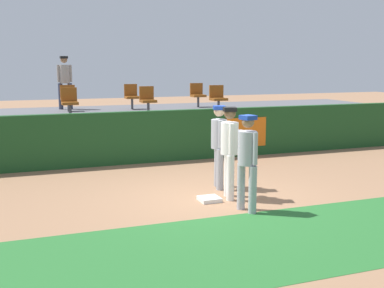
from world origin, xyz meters
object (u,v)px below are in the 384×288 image
object	(u,v)px
seat_back_left	(68,97)
seat_back_right	(197,94)
player_fielder_home	(230,146)
player_coach_visitor	(247,156)
seat_front_left	(70,101)
seat_front_right	(218,97)
spectator_hooded	(65,79)
first_base	(209,199)
player_runner_visitor	(219,141)
seat_front_center	(148,99)
seat_back_center	(131,95)

from	to	relation	value
seat_back_left	seat_back_right	bearing A→B (deg)	-0.00
player_fielder_home	player_coach_visitor	world-z (taller)	player_fielder_home
player_coach_visitor	seat_front_left	xyz separation A→B (m)	(-2.44, 6.46, 0.63)
seat_front_right	spectator_hooded	distance (m)	5.19
first_base	seat_front_right	size ratio (longest dim) A/B	0.48
player_runner_visitor	player_coach_visitor	bearing A→B (deg)	8.20
player_coach_visitor	seat_front_right	distance (m)	6.85
seat_front_right	seat_front_left	distance (m)	4.63
seat_front_right	seat_front_center	world-z (taller)	same
player_runner_visitor	seat_front_left	bearing A→B (deg)	-136.19
player_coach_visitor	spectator_hooded	world-z (taller)	spectator_hooded
seat_back_center	spectator_hooded	size ratio (longest dim) A/B	0.47
player_runner_visitor	seat_back_center	world-z (taller)	seat_back_center
seat_back_left	player_coach_visitor	bearing A→B (deg)	-74.50
first_base	player_fielder_home	distance (m)	1.13
seat_back_center	seat_front_left	distance (m)	2.87
player_coach_visitor	seat_back_right	distance (m)	8.57
player_coach_visitor	seat_front_center	world-z (taller)	seat_front_center
seat_front_left	player_coach_visitor	bearing A→B (deg)	-69.30
player_coach_visitor	first_base	bearing A→B (deg)	-170.02
seat_back_right	seat_back_center	size ratio (longest dim) A/B	1.00
player_runner_visitor	spectator_hooded	xyz separation A→B (m)	(-2.49, 7.25, 1.17)
seat_front_right	player_coach_visitor	bearing A→B (deg)	-108.74
first_base	seat_front_left	size ratio (longest dim) A/B	0.48
player_coach_visitor	spectator_hooded	distance (m)	9.37
player_fielder_home	spectator_hooded	size ratio (longest dim) A/B	1.05
player_coach_visitor	seat_back_left	size ratio (longest dim) A/B	2.13
player_runner_visitor	spectator_hooded	world-z (taller)	spectator_hooded
player_runner_visitor	seat_front_right	bearing A→B (deg)	171.59
seat_back_right	seat_back_left	bearing A→B (deg)	180.00
player_fielder_home	seat_front_left	size ratio (longest dim) A/B	2.21
first_base	player_runner_visitor	distance (m)	1.47
seat_back_left	spectator_hooded	bearing A→B (deg)	90.73
player_runner_visitor	seat_back_center	bearing A→B (deg)	-161.94
seat_back_left	seat_back_right	distance (m)	4.48
seat_back_right	spectator_hooded	bearing A→B (deg)	170.59
player_coach_visitor	seat_front_left	distance (m)	6.93
seat_back_right	seat_front_right	xyz separation A→B (m)	(0.00, -1.80, 0.00)
player_runner_visitor	spectator_hooded	bearing A→B (deg)	-146.45
seat_back_left	seat_front_center	distance (m)	2.81
player_runner_visitor	seat_back_left	distance (m)	6.99
first_base	seat_front_right	bearing A→B (deg)	65.26
first_base	seat_back_left	distance (m)	7.81
seat_back_right	player_fielder_home	bearing A→B (deg)	-106.10
seat_back_left	player_runner_visitor	bearing A→B (deg)	-69.10
seat_back_left	seat_front_right	xyz separation A→B (m)	(4.48, -1.80, 0.00)
seat_front_center	player_fielder_home	bearing A→B (deg)	-87.94
seat_back_left	seat_back_center	xyz separation A→B (m)	(2.09, -0.00, -0.00)
player_runner_visitor	player_coach_visitor	size ratio (longest dim) A/B	1.01
seat_front_left	seat_back_center	bearing A→B (deg)	38.80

